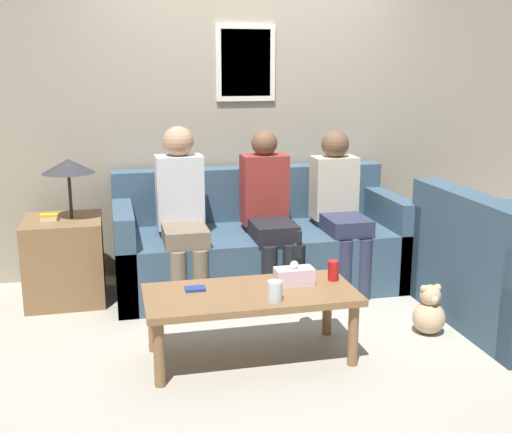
% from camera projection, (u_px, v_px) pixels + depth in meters
% --- Properties ---
extents(ground_plane, '(16.00, 16.00, 0.00)m').
position_uv_depth(ground_plane, '(276.00, 309.00, 4.55)').
color(ground_plane, '#ADA899').
extents(wall_back, '(9.00, 0.08, 2.60)m').
position_uv_depth(wall_back, '(245.00, 113.00, 5.23)').
color(wall_back, '#9E937F').
rests_on(wall_back, ground_plane).
extents(couch_main, '(2.19, 0.93, 0.88)m').
position_uv_depth(couch_main, '(259.00, 246.00, 5.00)').
color(couch_main, '#385166').
rests_on(couch_main, ground_plane).
extents(couch_side, '(0.93, 1.29, 0.88)m').
position_uv_depth(couch_side, '(511.00, 277.00, 4.27)').
color(couch_side, '#385166').
rests_on(couch_side, ground_plane).
extents(coffee_table, '(1.22, 0.57, 0.41)m').
position_uv_depth(coffee_table, '(251.00, 300.00, 3.72)').
color(coffee_table, olive).
rests_on(coffee_table, ground_plane).
extents(side_table_with_lamp, '(0.55, 0.55, 1.04)m').
position_uv_depth(side_table_with_lamp, '(65.00, 253.00, 4.65)').
color(side_table_with_lamp, olive).
rests_on(side_table_with_lamp, ground_plane).
extents(wine_bottle, '(0.08, 0.08, 0.28)m').
position_uv_depth(wine_bottle, '(299.00, 259.00, 3.97)').
color(wine_bottle, black).
rests_on(wine_bottle, coffee_table).
extents(drinking_glass, '(0.08, 0.08, 0.11)m').
position_uv_depth(drinking_glass, '(275.00, 291.00, 3.55)').
color(drinking_glass, silver).
rests_on(drinking_glass, coffee_table).
extents(book_stack, '(0.12, 0.08, 0.02)m').
position_uv_depth(book_stack, '(195.00, 289.00, 3.73)').
color(book_stack, navy).
rests_on(book_stack, coffee_table).
extents(soda_can, '(0.07, 0.07, 0.12)m').
position_uv_depth(soda_can, '(333.00, 271.00, 3.88)').
color(soda_can, red).
rests_on(soda_can, coffee_table).
extents(tissue_box, '(0.23, 0.12, 0.15)m').
position_uv_depth(tissue_box, '(294.00, 276.00, 3.82)').
color(tissue_box, silver).
rests_on(tissue_box, coffee_table).
extents(person_left, '(0.34, 0.64, 1.26)m').
position_uv_depth(person_left, '(182.00, 207.00, 4.62)').
color(person_left, '#756651').
rests_on(person_left, ground_plane).
extents(person_middle, '(0.34, 0.63, 1.22)m').
position_uv_depth(person_middle, '(268.00, 207.00, 4.75)').
color(person_middle, black).
rests_on(person_middle, ground_plane).
extents(person_right, '(0.34, 0.64, 1.20)m').
position_uv_depth(person_right, '(339.00, 203.00, 4.91)').
color(person_right, '#2D334C').
rests_on(person_right, ground_plane).
extents(teddy_bear, '(0.21, 0.21, 0.33)m').
position_uv_depth(teddy_bear, '(429.00, 312.00, 4.11)').
color(teddy_bear, tan).
rests_on(teddy_bear, ground_plane).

